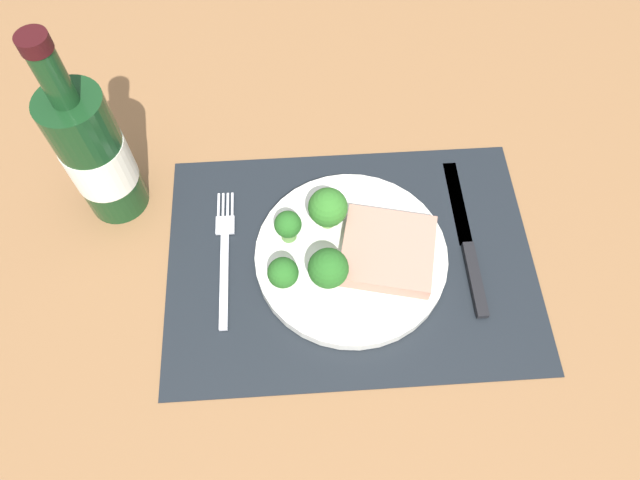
{
  "coord_description": "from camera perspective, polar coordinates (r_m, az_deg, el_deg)",
  "views": [
    {
      "loc": [
        -5.96,
        -32.88,
        65.08
      ],
      "look_at": [
        -3.72,
        2.1,
        1.9
      ],
      "focal_mm": 32.57,
      "sensor_mm": 36.0,
      "label": 1
    }
  ],
  "objects": [
    {
      "name": "placemat",
      "position": [
        0.73,
        3.02,
        -1.94
      ],
      "size": [
        45.81,
        32.84,
        0.3
      ],
      "primitive_type": "cube",
      "color": "black",
      "rests_on": "ground_plane"
    },
    {
      "name": "fork",
      "position": [
        0.74,
        -9.35,
        -1.49
      ],
      "size": [
        2.4,
        19.2,
        0.5
      ],
      "rotation": [
        0.0,
        0.0,
        -0.04
      ],
      "color": "silver",
      "rests_on": "placemat"
    },
    {
      "name": "steak",
      "position": [
        0.71,
        6.67,
        -1.06
      ],
      "size": [
        13.09,
        12.69,
        2.13
      ],
      "primitive_type": "cube",
      "rotation": [
        0.0,
        0.0,
        -0.23
      ],
      "color": "tan",
      "rests_on": "plate"
    },
    {
      "name": "broccoli_back_left",
      "position": [
        0.67,
        0.82,
        -2.85
      ],
      "size": [
        4.76,
        4.76,
        6.01
      ],
      "color": "#5B8942",
      "rests_on": "plate"
    },
    {
      "name": "broccoli_near_steak",
      "position": [
        0.71,
        0.78,
        3.17
      ],
      "size": [
        4.88,
        4.88,
        5.96
      ],
      "color": "#6B994C",
      "rests_on": "plate"
    },
    {
      "name": "ground_plane",
      "position": [
        0.74,
        2.97,
        -2.52
      ],
      "size": [
        140.0,
        110.0,
        3.0
      ],
      "primitive_type": "cube",
      "color": "brown"
    },
    {
      "name": "plate",
      "position": [
        0.72,
        3.06,
        -1.6
      ],
      "size": [
        23.81,
        23.81,
        1.6
      ],
      "primitive_type": "cylinder",
      "color": "silver",
      "rests_on": "placemat"
    },
    {
      "name": "broccoli_near_fork",
      "position": [
        0.7,
        -3.16,
        1.43
      ],
      "size": [
        3.36,
        3.36,
        4.67
      ],
      "color": "#5B8942",
      "rests_on": "plate"
    },
    {
      "name": "knife",
      "position": [
        0.76,
        14.35,
        -0.73
      ],
      "size": [
        1.8,
        23.0,
        0.8
      ],
      "rotation": [
        0.0,
        0.0,
        0.04
      ],
      "color": "black",
      "rests_on": "placemat"
    },
    {
      "name": "broccoli_center",
      "position": [
        0.67,
        -3.65,
        -3.27
      ],
      "size": [
        3.68,
        3.68,
        4.72
      ],
      "color": "#6B994C",
      "rests_on": "plate"
    },
    {
      "name": "wine_bottle",
      "position": [
        0.74,
        -21.2,
        7.88
      ],
      "size": [
        7.72,
        7.72,
        27.68
      ],
      "color": "#143819",
      "rests_on": "ground_plane"
    }
  ]
}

